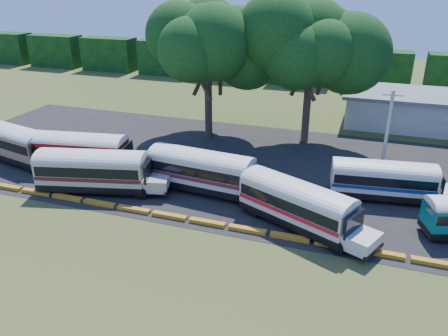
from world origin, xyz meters
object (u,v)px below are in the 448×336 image
(bus_red, at_px, (80,150))
(bus_cream_west, at_px, (95,169))
(bus_beige, at_px, (13,141))
(bus_white_red, at_px, (299,203))
(tree_west, at_px, (208,43))

(bus_red, xyz_separation_m, bus_cream_west, (3.64, -3.10, -0.05))
(bus_beige, height_order, bus_white_red, bus_beige)
(bus_red, relative_size, bus_white_red, 1.08)
(bus_beige, distance_m, tree_west, 21.24)
(bus_beige, distance_m, bus_white_red, 28.01)
(bus_red, bearing_deg, bus_cream_west, -50.07)
(bus_beige, xyz_separation_m, bus_cream_west, (11.07, -3.02, -0.01))
(tree_west, bearing_deg, bus_cream_west, -104.80)
(bus_white_red, relative_size, tree_west, 0.74)
(bus_cream_west, relative_size, bus_white_red, 1.07)
(bus_white_red, bearing_deg, bus_red, -164.74)
(bus_white_red, bearing_deg, bus_cream_west, -156.27)
(bus_red, bearing_deg, tree_west, 48.36)
(tree_west, bearing_deg, bus_white_red, -51.24)
(bus_beige, xyz_separation_m, bus_white_red, (27.82, -3.29, -0.11))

